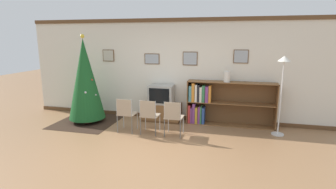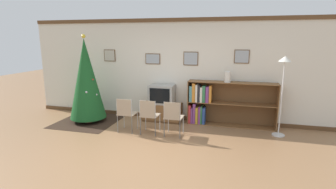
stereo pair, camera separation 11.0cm
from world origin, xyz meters
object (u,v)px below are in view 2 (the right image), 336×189
object	(u,v)px
christmas_tree	(86,79)
vase	(228,77)
folding_chair_right	(173,116)
standing_lamp	(284,75)
folding_chair_center	(149,115)
bookshelf	(214,103)
folding_chair_left	(126,113)
television	(162,94)
tv_console	(162,112)

from	to	relation	value
christmas_tree	vase	distance (m)	3.62
folding_chair_right	standing_lamp	distance (m)	2.59
folding_chair_center	bookshelf	size ratio (longest dim) A/B	0.38
folding_chair_left	folding_chair_right	world-z (taller)	same
christmas_tree	folding_chair_left	distance (m)	1.57
television	standing_lamp	size ratio (longest dim) A/B	0.36
vase	folding_chair_left	bearing A→B (deg)	-154.32
folding_chair_center	standing_lamp	bearing A→B (deg)	13.42
folding_chair_left	standing_lamp	world-z (taller)	standing_lamp
folding_chair_left	folding_chair_center	bearing A→B (deg)	0.00
christmas_tree	tv_console	bearing A→B (deg)	16.06
christmas_tree	bookshelf	distance (m)	3.38
christmas_tree	tv_console	world-z (taller)	christmas_tree
tv_console	folding_chair_left	distance (m)	1.23
folding_chair_left	folding_chair_right	size ratio (longest dim) A/B	1.00
bookshelf	vase	world-z (taller)	vase
tv_console	television	world-z (taller)	television
folding_chair_right	bookshelf	bearing A→B (deg)	54.30
christmas_tree	standing_lamp	bearing A→B (deg)	2.05
tv_console	folding_chair_right	distance (m)	1.23
tv_console	standing_lamp	bearing A→B (deg)	-7.39
folding_chair_center	bookshelf	xyz separation A→B (m)	(1.38, 1.13, 0.08)
bookshelf	vase	xyz separation A→B (m)	(0.30, -0.04, 0.71)
folding_chair_left	folding_chair_right	distance (m)	1.14
folding_chair_right	vase	world-z (taller)	vase
christmas_tree	folding_chair_left	bearing A→B (deg)	-21.35
folding_chair_right	christmas_tree	bearing A→B (deg)	168.13
folding_chair_center	television	bearing A→B (deg)	90.00
vase	tv_console	bearing A→B (deg)	-179.45
folding_chair_left	bookshelf	bearing A→B (deg)	30.01
vase	folding_chair_right	bearing A→B (deg)	-135.71
folding_chair_right	bookshelf	size ratio (longest dim) A/B	0.38
folding_chair_right	vase	size ratio (longest dim) A/B	3.04
standing_lamp	folding_chair_left	bearing A→B (deg)	-168.73
standing_lamp	television	bearing A→B (deg)	172.66
folding_chair_center	standing_lamp	size ratio (longest dim) A/B	0.45
bookshelf	vase	bearing A→B (deg)	-8.54
television	vase	xyz separation A→B (m)	(1.68, 0.02, 0.53)
bookshelf	television	bearing A→B (deg)	-177.36
bookshelf	folding_chair_right	bearing A→B (deg)	-125.70
folding_chair_center	folding_chair_left	bearing A→B (deg)	180.00
christmas_tree	folding_chair_center	size ratio (longest dim) A/B	2.78
television	vase	world-z (taller)	vase
bookshelf	standing_lamp	xyz separation A→B (m)	(1.51, -0.44, 0.83)
christmas_tree	tv_console	distance (m)	2.17
christmas_tree	standing_lamp	xyz separation A→B (m)	(4.79, 0.17, 0.25)
bookshelf	christmas_tree	bearing A→B (deg)	-169.50
tv_console	standing_lamp	distance (m)	3.13
folding_chair_center	christmas_tree	bearing A→B (deg)	164.71
television	tv_console	bearing A→B (deg)	90.00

